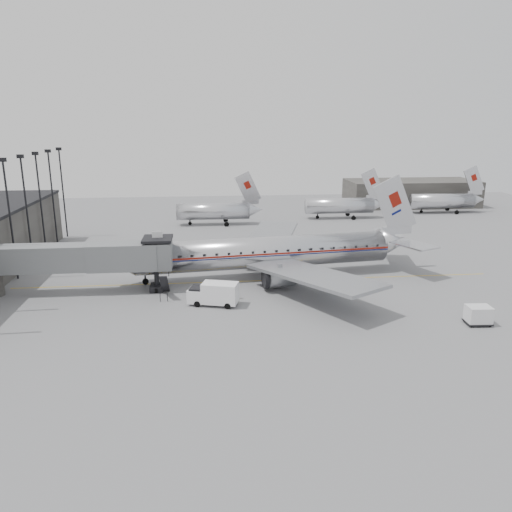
{
  "coord_description": "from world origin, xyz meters",
  "views": [
    {
      "loc": [
        -3.13,
        -53.59,
        19.55
      ],
      "look_at": [
        2.81,
        6.21,
        3.2
      ],
      "focal_mm": 35.0,
      "sensor_mm": 36.0,
      "label": 1
    }
  ],
  "objects_px": {
    "baggage_cart_white": "(478,315)",
    "airliner": "(271,252)",
    "baggage_cart_navy": "(342,283)",
    "service_van": "(214,293)",
    "ramp_worker": "(235,291)"
  },
  "relations": [
    {
      "from": "ramp_worker",
      "to": "baggage_cart_white",
      "type": "bearing_deg",
      "value": -52.25
    },
    {
      "from": "airliner",
      "to": "service_van",
      "type": "height_order",
      "value": "airliner"
    },
    {
      "from": "airliner",
      "to": "baggage_cart_white",
      "type": "xyz_separation_m",
      "value": [
        18.45,
        -17.86,
        -2.22
      ]
    },
    {
      "from": "service_van",
      "to": "baggage_cart_navy",
      "type": "distance_m",
      "value": 15.58
    },
    {
      "from": "baggage_cart_white",
      "to": "baggage_cart_navy",
      "type": "bearing_deg",
      "value": 136.88
    },
    {
      "from": "service_van",
      "to": "baggage_cart_white",
      "type": "relative_size",
      "value": 2.29
    },
    {
      "from": "service_van",
      "to": "ramp_worker",
      "type": "distance_m",
      "value": 2.91
    },
    {
      "from": "baggage_cart_navy",
      "to": "service_van",
      "type": "bearing_deg",
      "value": 173.05
    },
    {
      "from": "baggage_cart_navy",
      "to": "ramp_worker",
      "type": "height_order",
      "value": "baggage_cart_navy"
    },
    {
      "from": "baggage_cart_white",
      "to": "ramp_worker",
      "type": "height_order",
      "value": "baggage_cart_white"
    },
    {
      "from": "baggage_cart_white",
      "to": "airliner",
      "type": "bearing_deg",
      "value": 139.38
    },
    {
      "from": "baggage_cart_navy",
      "to": "baggage_cart_white",
      "type": "distance_m",
      "value": 15.62
    },
    {
      "from": "service_van",
      "to": "ramp_worker",
      "type": "bearing_deg",
      "value": 50.5
    },
    {
      "from": "airliner",
      "to": "ramp_worker",
      "type": "xyz_separation_m",
      "value": [
        -5.14,
        -8.19,
        -2.32
      ]
    },
    {
      "from": "baggage_cart_navy",
      "to": "baggage_cart_white",
      "type": "relative_size",
      "value": 1.12
    }
  ]
}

